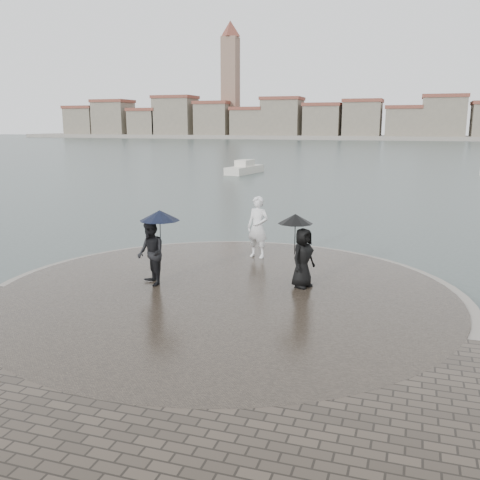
% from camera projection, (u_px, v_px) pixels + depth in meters
% --- Properties ---
extents(ground, '(400.00, 400.00, 0.00)m').
position_uv_depth(ground, '(166.00, 358.00, 10.79)').
color(ground, '#2B3835').
rests_on(ground, ground).
extents(kerb_ring, '(12.50, 12.50, 0.32)m').
position_uv_depth(kerb_ring, '(225.00, 298.00, 14.01)').
color(kerb_ring, gray).
rests_on(kerb_ring, ground).
extents(quay_tip, '(11.90, 11.90, 0.36)m').
position_uv_depth(quay_tip, '(225.00, 297.00, 14.00)').
color(quay_tip, '#2D261E').
rests_on(quay_tip, ground).
extents(statue, '(0.82, 0.63, 2.00)m').
position_uv_depth(statue, '(258.00, 227.00, 17.28)').
color(statue, white).
rests_on(statue, quay_tip).
extents(visitor_left, '(1.32, 1.17, 2.04)m').
position_uv_depth(visitor_left, '(153.00, 244.00, 14.27)').
color(visitor_left, black).
rests_on(visitor_left, quay_tip).
extents(visitor_right, '(1.12, 1.03, 1.95)m').
position_uv_depth(visitor_right, '(301.00, 247.00, 14.12)').
color(visitor_right, black).
rests_on(visitor_right, quay_tip).
extents(far_skyline, '(260.00, 20.00, 37.00)m').
position_uv_depth(far_skyline, '(382.00, 121.00, 160.70)').
color(far_skyline, gray).
rests_on(far_skyline, ground).
extents(boats, '(38.28, 17.60, 1.50)m').
position_uv_depth(boats, '(459.00, 174.00, 46.04)').
color(boats, silver).
rests_on(boats, ground).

